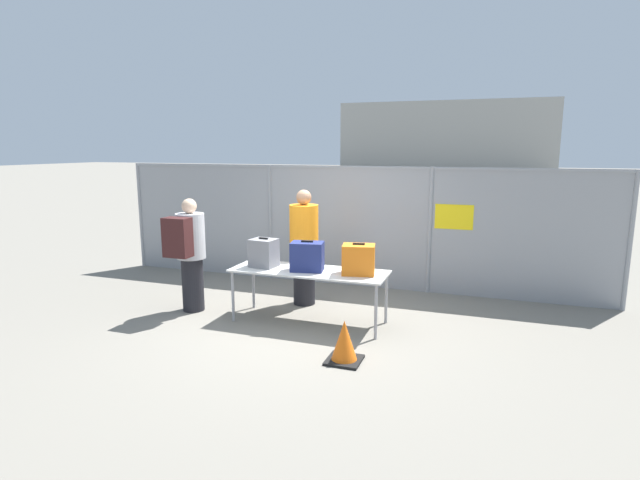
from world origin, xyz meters
TOP-DOWN VIEW (x-y plane):
  - ground_plane at (0.00, 0.00)m, footprint 120.00×120.00m
  - fence_section at (0.01, 2.10)m, footprint 8.67×0.07m
  - inspection_table at (0.07, 0.08)m, footprint 2.14×0.74m
  - suitcase_grey at (-0.60, 0.07)m, footprint 0.38×0.33m
  - suitcase_navy at (0.06, 0.05)m, footprint 0.48×0.37m
  - suitcase_orange at (0.76, 0.10)m, footprint 0.47×0.39m
  - traveler_hooded at (-1.73, -0.06)m, footprint 0.41×0.64m
  - security_worker_near at (-0.29, 0.84)m, footprint 0.44×0.44m
  - utility_trailer at (1.79, 3.44)m, footprint 3.64×2.26m
  - distant_hangar at (-1.58, 38.56)m, footprint 16.38×9.87m
  - traffic_cone at (0.90, -1.00)m, footprint 0.39×0.39m

SIDE VIEW (x-z plane):
  - ground_plane at x=0.00m, z-range 0.00..0.00m
  - traffic_cone at x=0.90m, z-range -0.02..0.47m
  - utility_trailer at x=1.79m, z-range 0.06..0.71m
  - inspection_table at x=0.07m, z-range 0.32..1.06m
  - security_worker_near at x=-0.29m, z-range 0.03..1.80m
  - traveler_hooded at x=-1.73m, z-range 0.08..1.75m
  - suitcase_grey at x=-0.60m, z-range 0.73..1.14m
  - suitcase_navy at x=0.06m, z-range 0.73..1.15m
  - suitcase_orange at x=0.76m, z-range 0.73..1.15m
  - fence_section at x=0.01m, z-range 0.05..2.13m
  - distant_hangar at x=-1.58m, z-range 0.00..5.90m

